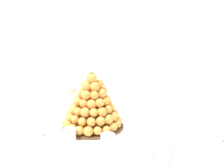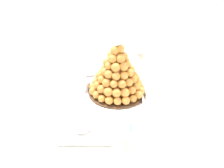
# 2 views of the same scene
# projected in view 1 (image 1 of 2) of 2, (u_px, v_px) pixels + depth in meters

# --- Properties ---
(backdrop_wall) EXTENTS (4.80, 0.10, 2.50)m
(backdrop_wall) POSITION_uv_depth(u_px,v_px,m) (179.00, 25.00, 1.95)
(backdrop_wall) COLOR silver
(backdrop_wall) RESTS_ON ground_plane
(buffet_table) EXTENTS (1.57, 0.90, 0.80)m
(buffet_table) POSITION_uv_depth(u_px,v_px,m) (149.00, 167.00, 0.99)
(buffet_table) COLOR brown
(buffet_table) RESTS_ON ground_plane
(serving_tray) EXTENTS (0.61, 0.34, 0.02)m
(serving_tray) POSITION_uv_depth(u_px,v_px,m) (98.00, 134.00, 1.04)
(serving_tray) COLOR white
(serving_tray) RESTS_ON buffet_table
(croquembouche) EXTENTS (0.27, 0.27, 0.27)m
(croquembouche) POSITION_uv_depth(u_px,v_px,m) (92.00, 103.00, 1.08)
(croquembouche) COLOR #4C331E
(croquembouche) RESTS_ON serving_tray
(dessert_cup_left) EXTENTS (0.06, 0.06, 0.05)m
(dessert_cup_left) POSITION_uv_depth(u_px,v_px,m) (37.00, 129.00, 1.02)
(dessert_cup_left) COLOR silver
(dessert_cup_left) RESTS_ON serving_tray
(dessert_cup_mid_left) EXTENTS (0.05, 0.05, 0.05)m
(dessert_cup_mid_left) POSITION_uv_depth(u_px,v_px,m) (70.00, 135.00, 0.97)
(dessert_cup_mid_left) COLOR silver
(dessert_cup_mid_left) RESTS_ON serving_tray
(dessert_cup_centre) EXTENTS (0.05, 0.05, 0.05)m
(dessert_cup_centre) POSITION_uv_depth(u_px,v_px,m) (108.00, 141.00, 0.91)
(dessert_cup_centre) COLOR silver
(dessert_cup_centre) RESTS_ON serving_tray
(dessert_cup_mid_right) EXTENTS (0.06, 0.06, 0.05)m
(dessert_cup_mid_right) POSITION_uv_depth(u_px,v_px,m) (147.00, 145.00, 0.88)
(dessert_cup_mid_right) COLOR silver
(dessert_cup_mid_right) RESTS_ON serving_tray
(creme_brulee_ramekin) EXTENTS (0.09, 0.09, 0.02)m
(creme_brulee_ramekin) POSITION_uv_depth(u_px,v_px,m) (61.00, 124.00, 1.10)
(creme_brulee_ramekin) COLOR white
(creme_brulee_ramekin) RESTS_ON serving_tray
(wine_glass) EXTENTS (0.08, 0.08, 0.17)m
(wine_glass) POSITION_uv_depth(u_px,v_px,m) (70.00, 90.00, 1.26)
(wine_glass) COLOR silver
(wine_glass) RESTS_ON buffet_table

